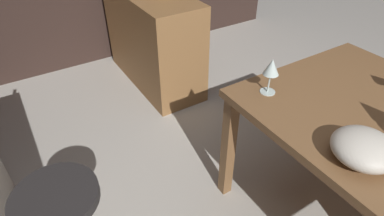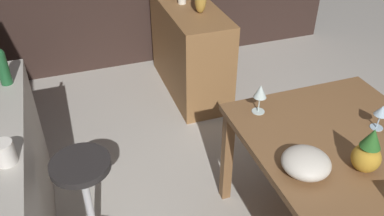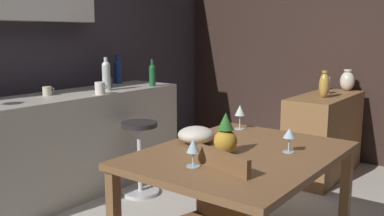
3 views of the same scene
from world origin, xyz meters
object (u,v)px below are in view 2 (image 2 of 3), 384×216
(dining_table, at_px, (357,168))
(sideboard_cabinet, at_px, (190,50))
(fruit_bowl, at_px, (306,163))
(wine_glass_right, at_px, (260,92))
(bar_stool, at_px, (88,202))
(cup_white, at_px, (4,153))
(pineapple_centerpiece, at_px, (368,153))
(wine_bottle_green, at_px, (2,64))
(wine_glass_center, at_px, (382,112))

(dining_table, relative_size, sideboard_cabinet, 1.18)
(fruit_bowl, bearing_deg, wine_glass_right, -1.69)
(bar_stool, xyz_separation_m, cup_white, (-0.18, 0.28, 0.60))
(bar_stool, bearing_deg, pineapple_centerpiece, -114.86)
(bar_stool, distance_m, wine_bottle_green, 0.90)
(fruit_bowl, relative_size, cup_white, 1.89)
(sideboard_cabinet, bearing_deg, wine_glass_right, 176.24)
(wine_glass_right, bearing_deg, cup_white, 97.81)
(dining_table, height_order, wine_glass_center, wine_glass_center)
(wine_glass_right, distance_m, fruit_bowl, 0.52)
(cup_white, bearing_deg, bar_stool, -57.58)
(dining_table, height_order, bar_stool, dining_table)
(pineapple_centerpiece, bearing_deg, dining_table, -33.94)
(bar_stool, relative_size, fruit_bowl, 2.82)
(wine_bottle_green, bearing_deg, cup_white, -178.43)
(sideboard_cabinet, bearing_deg, fruit_bowl, 176.76)
(sideboard_cabinet, height_order, bar_stool, sideboard_cabinet)
(sideboard_cabinet, bearing_deg, wine_glass_center, -166.54)
(bar_stool, height_order, wine_glass_right, wine_glass_right)
(wine_glass_center, distance_m, fruit_bowl, 0.58)
(bar_stool, bearing_deg, cup_white, 122.42)
(wine_glass_right, xyz_separation_m, wine_glass_center, (-0.35, -0.54, -0.02))
(cup_white, bearing_deg, pineapple_centerpiece, -104.73)
(bar_stool, height_order, wine_bottle_green, wine_bottle_green)
(dining_table, xyz_separation_m, pineapple_centerpiece, (-0.08, 0.05, 0.18))
(pineapple_centerpiece, bearing_deg, cup_white, 75.27)
(sideboard_cabinet, distance_m, cup_white, 2.25)
(dining_table, relative_size, bar_stool, 1.98)
(fruit_bowl, bearing_deg, wine_glass_center, -73.84)
(dining_table, distance_m, wine_bottle_green, 1.96)
(wine_glass_right, relative_size, wine_glass_center, 1.23)
(sideboard_cabinet, distance_m, fruit_bowl, 2.04)
(fruit_bowl, xyz_separation_m, cup_white, (0.33, 1.29, 0.16))
(pineapple_centerpiece, bearing_deg, wine_glass_right, 23.45)
(wine_glass_center, bearing_deg, wine_glass_right, 57.05)
(sideboard_cabinet, relative_size, wine_glass_right, 6.21)
(bar_stool, relative_size, wine_glass_center, 4.56)
(wine_glass_center, bearing_deg, bar_stool, 77.31)
(dining_table, distance_m, pineapple_centerpiece, 0.21)
(dining_table, bearing_deg, wine_bottle_green, 57.98)
(sideboard_cabinet, height_order, wine_bottle_green, wine_bottle_green)
(cup_white, bearing_deg, dining_table, -101.54)
(dining_table, relative_size, fruit_bowl, 5.60)
(sideboard_cabinet, distance_m, wine_glass_right, 1.56)
(wine_glass_right, distance_m, pineapple_centerpiece, 0.64)
(pineapple_centerpiece, height_order, cup_white, cup_white)
(dining_table, height_order, cup_white, cup_white)
(fruit_bowl, bearing_deg, sideboard_cabinet, -3.24)
(bar_stool, bearing_deg, wine_glass_right, -90.10)
(wine_glass_center, xyz_separation_m, wine_bottle_green, (0.86, 1.86, 0.17))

